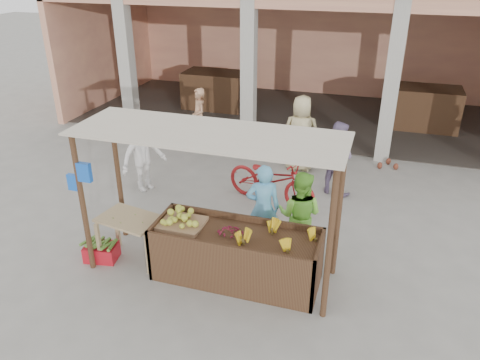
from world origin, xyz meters
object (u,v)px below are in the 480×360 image
(vendor_green, at_px, (300,213))
(motorcycle, at_px, (271,179))
(vendor_blue, at_px, (263,205))
(red_crate, at_px, (102,252))
(fruit_stall, at_px, (236,257))
(side_table, at_px, (130,225))

(vendor_green, distance_m, motorcycle, 1.93)
(vendor_blue, bearing_deg, red_crate, 6.09)
(vendor_blue, relative_size, motorcycle, 0.81)
(fruit_stall, relative_size, red_crate, 4.95)
(red_crate, height_order, vendor_blue, vendor_blue)
(fruit_stall, distance_m, vendor_green, 1.29)
(fruit_stall, distance_m, vendor_blue, 1.06)
(fruit_stall, bearing_deg, side_table, -178.95)
(fruit_stall, height_order, motorcycle, motorcycle)
(vendor_green, bearing_deg, fruit_stall, 53.92)
(motorcycle, bearing_deg, side_table, 163.12)
(vendor_blue, height_order, vendor_green, vendor_blue)
(fruit_stall, height_order, red_crate, fruit_stall)
(fruit_stall, xyz_separation_m, vendor_blue, (0.17, 0.94, 0.45))
(vendor_blue, bearing_deg, vendor_green, 160.15)
(fruit_stall, distance_m, motorcycle, 2.61)
(side_table, relative_size, vendor_green, 0.67)
(side_table, height_order, motorcycle, motorcycle)
(fruit_stall, xyz_separation_m, side_table, (-1.82, -0.03, 0.26))
(red_crate, bearing_deg, vendor_blue, 14.69)
(fruit_stall, xyz_separation_m, red_crate, (-2.33, -0.20, -0.26))
(vendor_green, bearing_deg, motorcycle, -57.04)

